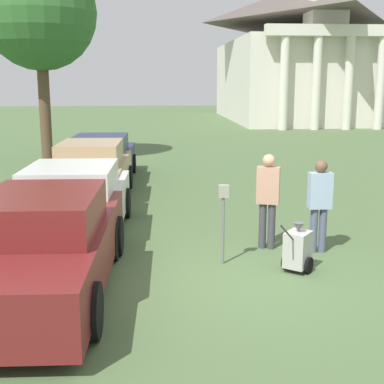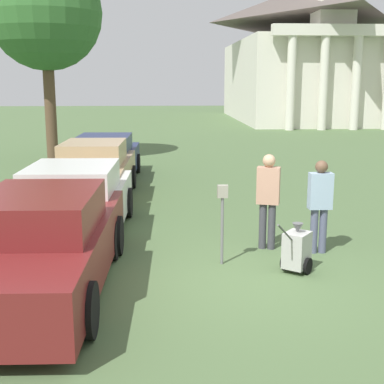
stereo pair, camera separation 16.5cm
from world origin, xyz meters
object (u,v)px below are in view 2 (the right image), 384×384
object	(u,v)px
parked_car_maroon	(44,244)
equipment_cart	(297,250)
parked_car_tan	(95,173)
parked_car_navy	(105,160)
church	(305,49)
parked_car_white	(74,203)
parking_meter	(222,210)
person_supervisor	(320,201)
person_worker	(268,195)

from	to	relation	value
parked_car_maroon	equipment_cart	distance (m)	4.06
parked_car_tan	parked_car_navy	bearing A→B (deg)	91.70
equipment_cart	church	size ratio (longest dim) A/B	0.04
church	parked_car_maroon	bearing A→B (deg)	-110.51
parked_car_white	parked_car_tan	distance (m)	3.48
parked_car_navy	parking_meter	distance (m)	8.47
parked_car_tan	parking_meter	distance (m)	6.03
person_supervisor	church	distance (m)	34.97
parking_meter	equipment_cart	size ratio (longest dim) A/B	1.41
parked_car_maroon	parked_car_navy	bearing A→B (deg)	91.70
parked_car_navy	equipment_cart	size ratio (longest dim) A/B	5.14
parked_car_maroon	church	xyz separation A→B (m)	(13.15, 35.15, 4.81)
parked_car_white	person_supervisor	distance (m)	4.86
church	equipment_cart	bearing A→B (deg)	-104.79
parked_car_navy	person_worker	bearing A→B (deg)	-60.57
parked_car_navy	person_supervisor	xyz separation A→B (m)	(4.67, -7.47, 0.31)
parked_car_navy	parked_car_tan	bearing A→B (deg)	-88.30
parked_car_tan	parked_car_navy	world-z (taller)	parked_car_tan
parked_car_white	parked_car_navy	bearing A→B (deg)	91.70
parked_car_white	equipment_cart	distance (m)	4.64
parked_car_white	church	world-z (taller)	church
parked_car_maroon	person_worker	bearing A→B (deg)	27.62
person_worker	person_supervisor	bearing A→B (deg)	179.18
person_supervisor	parked_car_white	bearing A→B (deg)	-16.75
parked_car_tan	person_worker	bearing A→B (deg)	-48.44
parked_car_navy	person_worker	world-z (taller)	person_worker
parking_meter	person_worker	bearing A→B (deg)	40.77
equipment_cart	parked_car_maroon	bearing A→B (deg)	-134.46
parked_car_white	person_supervisor	xyz separation A→B (m)	(4.67, -1.33, 0.29)
person_worker	parked_car_white	bearing A→B (deg)	2.35
person_worker	church	bearing A→B (deg)	-88.12
parked_car_white	parked_car_tan	world-z (taller)	parked_car_tan
church	parked_car_tan	bearing A→B (deg)	-114.54
parked_car_maroon	person_worker	xyz separation A→B (m)	(3.77, 1.83, 0.32)
parked_car_navy	parking_meter	xyz separation A→B (m)	(2.81, -7.99, 0.30)
equipment_cart	parking_meter	bearing A→B (deg)	-163.32
parked_car_tan	equipment_cart	world-z (taller)	parked_car_tan
parking_meter	church	bearing A→B (deg)	73.15
church	person_supervisor	bearing A→B (deg)	-104.17
parked_car_maroon	parked_car_tan	xyz separation A→B (m)	(0.00, 6.34, 0.00)
parked_car_maroon	parking_meter	xyz separation A→B (m)	(2.81, 1.01, 0.25)
person_supervisor	church	world-z (taller)	church
parked_car_navy	equipment_cart	bearing A→B (deg)	-62.89
person_worker	church	xyz separation A→B (m)	(9.39, 33.32, 4.49)
person_supervisor	parked_car_navy	bearing A→B (deg)	-58.86
parked_car_maroon	parking_meter	bearing A→B (deg)	21.43
parked_car_white	parked_car_tan	xyz separation A→B (m)	(0.00, 3.48, 0.03)
parked_car_white	person_worker	distance (m)	3.92
parked_car_maroon	person_worker	world-z (taller)	person_worker
equipment_cart	parked_car_white	bearing A→B (deg)	-172.16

